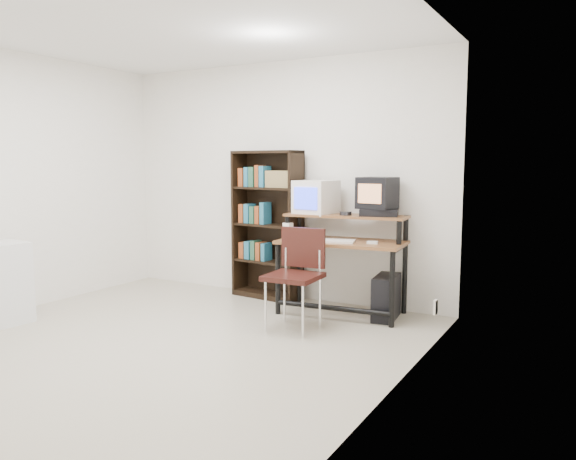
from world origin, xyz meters
The scene contains 18 objects.
floor centered at (0.00, 0.00, -0.01)m, with size 4.00×4.00×0.01m, color beige.
ceiling centered at (0.00, 0.00, 2.60)m, with size 4.00×4.00×0.01m, color white.
back_wall centered at (0.00, 2.00, 1.30)m, with size 4.00×0.01×2.60m, color white.
left_wall centered at (-2.00, 0.00, 1.30)m, with size 0.01×4.00×2.60m, color white.
right_wall centered at (2.00, 0.00, 1.30)m, with size 0.01×4.00×2.60m, color white.
computer_desk centered at (0.93, 1.62, 0.69)m, with size 1.28×0.72×0.98m.
crt_monitor centered at (0.59, 1.72, 1.14)m, with size 0.41×0.42×0.35m.
vcr centered at (1.26, 1.75, 1.01)m, with size 0.36×0.26×0.08m, color black.
crt_tv centered at (1.23, 1.79, 1.20)m, with size 0.36×0.36×0.31m.
cd_spindle centered at (0.95, 1.65, 0.99)m, with size 0.12×0.12×0.05m, color #26262B.
keyboard centered at (0.87, 1.47, 0.74)m, with size 0.47×0.21×0.04m, color white.
mousepad centered at (1.27, 1.55, 0.72)m, with size 0.22×0.18×0.01m, color black.
mouse centered at (1.27, 1.55, 0.74)m, with size 0.10×0.06×0.03m, color white.
desk_speaker centered at (0.37, 1.52, 0.80)m, with size 0.08×0.07×0.17m, color white.
pc_tower centered at (1.39, 1.64, 0.21)m, with size 0.20×0.45×0.42m, color black.
school_chair centered at (0.77, 0.97, 0.56)m, with size 0.47×0.47×0.90m.
bookshelf centered at (-0.06, 1.85, 0.84)m, with size 0.84×0.36×1.63m.
wall_outlet centered at (1.99, 1.15, 0.30)m, with size 0.02×0.08×0.12m, color beige.
Camera 1 is at (3.13, -3.43, 1.49)m, focal length 35.00 mm.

